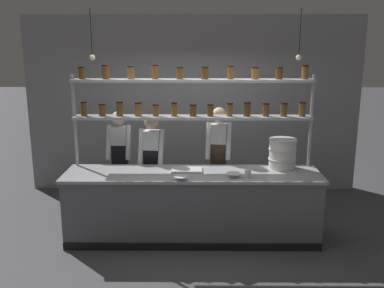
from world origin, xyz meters
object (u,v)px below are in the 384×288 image
chef_left (120,157)px  container_stack (282,154)px  chef_center (152,162)px  chef_right (218,156)px  cutting_board (187,170)px  serving_cup_front (248,174)px  prep_bowl_near_left (233,175)px  prep_bowl_center_front (181,178)px  spice_shelf_unit (192,102)px

chef_left → container_stack: bearing=-13.9°
chef_left → chef_center: (0.51, -0.26, -0.01)m
chef_right → cutting_board: bearing=-119.3°
cutting_board → serving_cup_front: serving_cup_front is taller
chef_left → prep_bowl_near_left: bearing=-31.4°
chef_right → container_stack: 0.96m
prep_bowl_center_front → serving_cup_front: size_ratio=1.67×
container_stack → serving_cup_front: bearing=-139.7°
spice_shelf_unit → container_stack: (1.21, -0.11, -0.68)m
chef_center → prep_bowl_near_left: chef_center is taller
chef_left → prep_bowl_near_left: 1.89m
spice_shelf_unit → cutting_board: 0.91m
container_stack → prep_bowl_near_left: 0.82m
container_stack → prep_bowl_near_left: bearing=-149.3°
container_stack → serving_cup_front: (-0.51, -0.43, -0.15)m
prep_bowl_near_left → serving_cup_front: size_ratio=1.75×
prep_bowl_center_front → cutting_board: bearing=80.1°
spice_shelf_unit → prep_bowl_near_left: bearing=-44.9°
prep_bowl_center_front → prep_bowl_near_left: bearing=10.6°
chef_right → prep_bowl_near_left: size_ratio=8.93×
spice_shelf_unit → chef_left: (-1.09, 0.48, -0.89)m
chef_center → container_stack: 1.83m
cutting_board → spice_shelf_unit: bearing=74.8°
chef_right → serving_cup_front: bearing=-62.1°
prep_bowl_center_front → serving_cup_front: 0.84m
chef_left → cutting_board: (1.02, -0.74, 0.02)m
chef_right → container_stack: (0.83, -0.44, 0.15)m
spice_shelf_unit → cutting_board: spice_shelf_unit is taller
spice_shelf_unit → serving_cup_front: 1.21m
chef_right → prep_bowl_near_left: chef_right is taller
spice_shelf_unit → chef_right: bearing=41.6°
chef_center → prep_bowl_center_front: chef_center is taller
chef_left → chef_right: size_ratio=0.95×
prep_bowl_near_left → serving_cup_front: (0.18, -0.02, 0.03)m
chef_left → container_stack: size_ratio=3.96×
chef_center → chef_right: size_ratio=0.95×
spice_shelf_unit → serving_cup_front: bearing=-37.9°
chef_left → serving_cup_front: bearing=-29.4°
spice_shelf_unit → container_stack: size_ratio=8.00×
container_stack → prep_bowl_center_front: (-1.35, -0.53, -0.18)m
prep_bowl_near_left → prep_bowl_center_front: (-0.66, -0.12, -0.00)m
cutting_board → prep_bowl_center_front: bearing=-99.9°
chef_right → prep_bowl_center_front: 1.10m
chef_center → spice_shelf_unit: bearing=-13.2°
chef_right → container_stack: chef_right is taller
spice_shelf_unit → chef_center: (-0.58, 0.22, -0.90)m
cutting_board → prep_bowl_near_left: 0.64m
serving_cup_front → spice_shelf_unit: bearing=142.1°
prep_bowl_near_left → chef_right: bearing=99.6°
chef_right → cutting_board: size_ratio=4.19×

